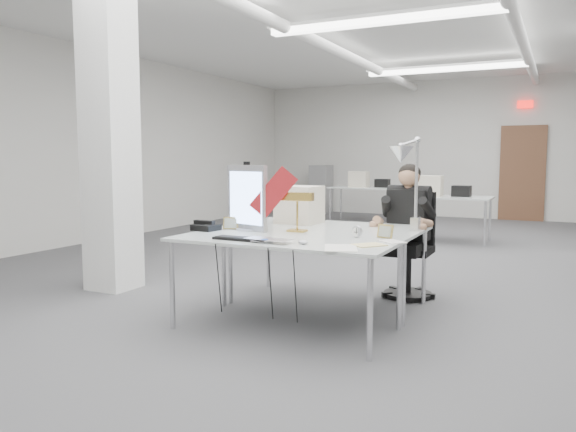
# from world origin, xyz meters

# --- Properties ---
(room_shell) EXTENTS (10.04, 14.04, 3.24)m
(room_shell) POSITION_xyz_m (0.04, 0.13, 1.69)
(room_shell) COLOR #464548
(room_shell) RESTS_ON ground
(desk_main) EXTENTS (1.80, 0.90, 0.02)m
(desk_main) POSITION_xyz_m (0.00, -2.50, 0.74)
(desk_main) COLOR silver
(desk_main) RESTS_ON room_shell
(desk_second) EXTENTS (1.80, 0.90, 0.02)m
(desk_second) POSITION_xyz_m (0.00, -1.60, 0.74)
(desk_second) COLOR silver
(desk_second) RESTS_ON room_shell
(bg_desk_a) EXTENTS (1.60, 0.80, 0.02)m
(bg_desk_a) POSITION_xyz_m (0.20, 3.00, 0.74)
(bg_desk_a) COLOR silver
(bg_desk_a) RESTS_ON room_shell
(bg_desk_b) EXTENTS (1.60, 0.80, 0.02)m
(bg_desk_b) POSITION_xyz_m (-1.80, 5.20, 0.74)
(bg_desk_b) COLOR silver
(bg_desk_b) RESTS_ON room_shell
(filing_cabinet) EXTENTS (0.45, 0.55, 1.20)m
(filing_cabinet) POSITION_xyz_m (-3.50, 6.65, 0.60)
(filing_cabinet) COLOR gray
(filing_cabinet) RESTS_ON room_shell
(office_chair) EXTENTS (0.63, 0.63, 1.17)m
(office_chair) POSITION_xyz_m (0.64, -1.01, 0.59)
(office_chair) COLOR black
(office_chair) RESTS_ON room_shell
(seated_person) EXTENTS (0.48, 0.57, 0.79)m
(seated_person) POSITION_xyz_m (0.64, -1.06, 0.90)
(seated_person) COLOR black
(seated_person) RESTS_ON office_chair
(monitor) EXTENTS (0.46, 0.18, 0.58)m
(monitor) POSITION_xyz_m (-0.52, -2.21, 1.05)
(monitor) COLOR #A4A4A9
(monitor) RESTS_ON desk_main
(pennant) EXTENTS (0.39, 0.19, 0.46)m
(pennant) POSITION_xyz_m (-0.24, -2.25, 1.10)
(pennant) COLOR maroon
(pennant) RESTS_ON monitor
(keyboard) EXTENTS (0.41, 0.14, 0.02)m
(keyboard) POSITION_xyz_m (-0.29, -2.75, 0.77)
(keyboard) COLOR black
(keyboard) RESTS_ON desk_main
(laptop) EXTENTS (0.40, 0.28, 0.03)m
(laptop) POSITION_xyz_m (-0.02, -2.82, 0.77)
(laptop) COLOR #A4A4A8
(laptop) RESTS_ON desk_main
(mouse) EXTENTS (0.09, 0.06, 0.03)m
(mouse) POSITION_xyz_m (0.26, -2.73, 0.77)
(mouse) COLOR #B0B0B5
(mouse) RESTS_ON desk_main
(bankers_lamp) EXTENTS (0.28, 0.15, 0.31)m
(bankers_lamp) POSITION_xyz_m (-0.08, -2.10, 0.91)
(bankers_lamp) COLOR #C8863E
(bankers_lamp) RESTS_ON desk_main
(desk_phone) EXTENTS (0.23, 0.21, 0.05)m
(desk_phone) POSITION_xyz_m (-0.85, -2.38, 0.78)
(desk_phone) COLOR black
(desk_phone) RESTS_ON desk_main
(picture_frame_left) EXTENTS (0.15, 0.07, 0.11)m
(picture_frame_left) POSITION_xyz_m (-0.69, -2.22, 0.81)
(picture_frame_left) COLOR olive
(picture_frame_left) RESTS_ON desk_main
(picture_frame_right) EXTENTS (0.15, 0.08, 0.11)m
(picture_frame_right) POSITION_xyz_m (0.72, -2.15, 0.81)
(picture_frame_right) COLOR #AC934A
(picture_frame_right) RESTS_ON desk_main
(desk_clock) EXTENTS (0.09, 0.06, 0.09)m
(desk_clock) POSITION_xyz_m (0.51, -2.21, 0.81)
(desk_clock) COLOR #A6A5AA
(desk_clock) RESTS_ON desk_main
(paper_stack_a) EXTENTS (0.33, 0.39, 0.01)m
(paper_stack_a) POSITION_xyz_m (0.58, -2.79, 0.76)
(paper_stack_a) COLOR silver
(paper_stack_a) RESTS_ON desk_main
(paper_stack_b) EXTENTS (0.28, 0.29, 0.01)m
(paper_stack_b) POSITION_xyz_m (0.72, -2.57, 0.76)
(paper_stack_b) COLOR #E0CC86
(paper_stack_b) RESTS_ON desk_main
(paper_stack_c) EXTENTS (0.25, 0.24, 0.01)m
(paper_stack_c) POSITION_xyz_m (0.83, -2.32, 0.76)
(paper_stack_c) COLOR silver
(paper_stack_c) RESTS_ON desk_main
(beige_monitor) EXTENTS (0.40, 0.38, 0.37)m
(beige_monitor) POSITION_xyz_m (-0.33, -1.51, 0.94)
(beige_monitor) COLOR beige
(beige_monitor) RESTS_ON desk_second
(architect_lamp) EXTENTS (0.41, 0.67, 0.81)m
(architect_lamp) POSITION_xyz_m (0.84, -1.84, 1.16)
(architect_lamp) COLOR silver
(architect_lamp) RESTS_ON desk_second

